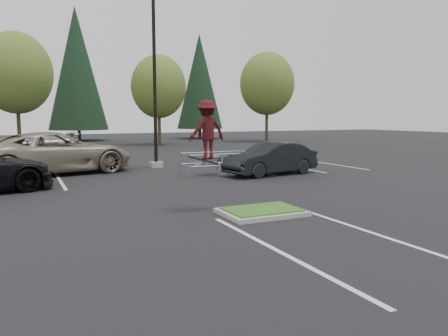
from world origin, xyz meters
name	(u,v)px	position (x,y,z in m)	size (l,w,h in m)	color
ground	(262,214)	(0.00, 0.00, 0.00)	(120.00, 120.00, 0.00)	black
grass_median	(262,211)	(0.00, 0.00, 0.08)	(2.20, 1.60, 0.16)	#9D9A92
stall_lines	(153,186)	(-1.35, 6.02, 0.00)	(22.62, 17.60, 0.01)	silver
light_pole	(155,80)	(0.50, 12.00, 4.56)	(0.70, 0.60, 10.12)	#9D9A92
decid_b	(16,76)	(-6.01, 30.53, 6.04)	(5.89, 5.89, 9.64)	#38281C
decid_c	(158,89)	(5.99, 29.83, 5.25)	(5.12, 5.12, 8.38)	#38281C
decid_d	(267,86)	(17.99, 30.33, 5.91)	(5.76, 5.76, 9.43)	#38281C
conif_b	(77,69)	(0.00, 40.50, 7.85)	(6.38, 6.38, 14.50)	#38281C
conif_c	(200,82)	(14.00, 39.50, 6.85)	(5.50, 5.50, 12.50)	#38281C
cart_corral	(214,161)	(2.08, 8.01, 0.65)	(3.70, 1.41, 1.04)	gray
skateboarder	(207,131)	(-1.20, 1.00, 2.28)	(1.12, 0.72, 1.85)	black
car_l_tan	(55,153)	(-4.50, 11.50, 0.98)	(3.25, 7.05, 1.96)	gray
car_r_charc	(271,159)	(4.50, 7.00, 0.75)	(1.58, 4.53, 1.49)	black
car_far_silver	(36,144)	(-5.00, 22.00, 0.80)	(2.23, 5.49, 1.59)	#9FA09B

